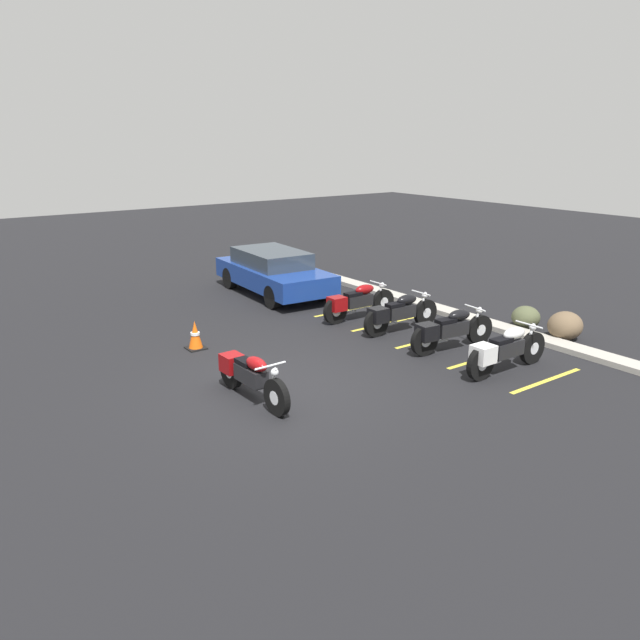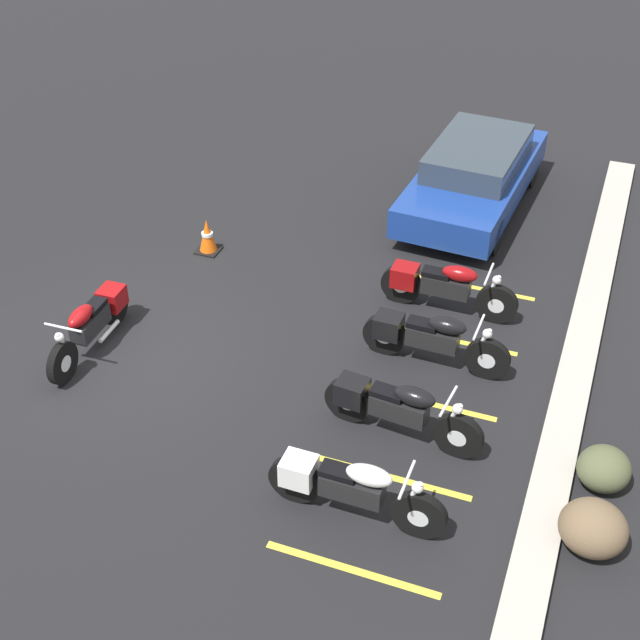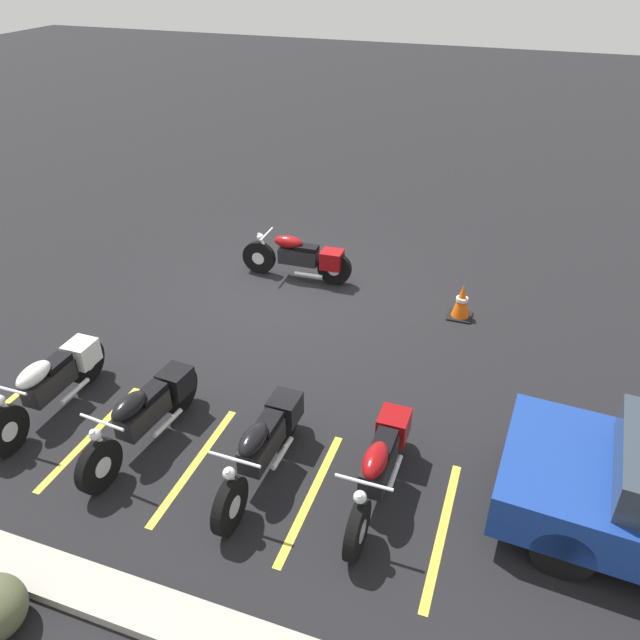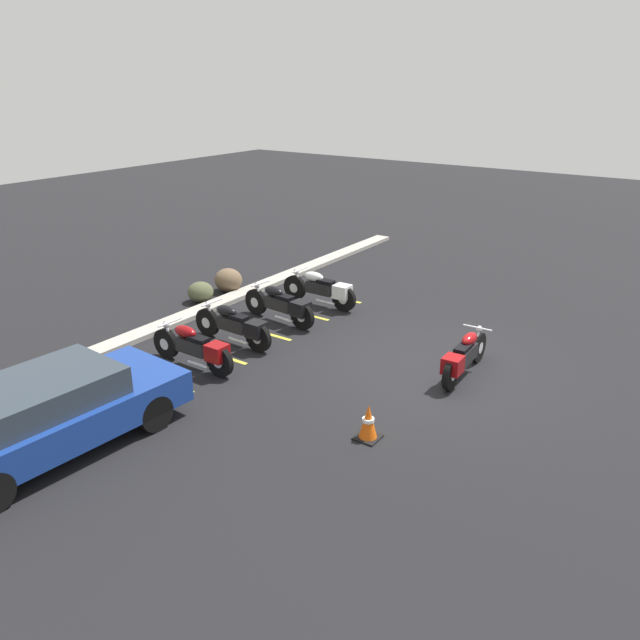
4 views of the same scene
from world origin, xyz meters
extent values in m
plane|color=black|center=(0.00, 0.00, 0.00)|extent=(60.00, 60.00, 0.00)
cylinder|color=black|center=(0.80, -0.55, 0.32)|extent=(0.64, 0.14, 0.64)
cylinder|color=silver|center=(0.80, -0.55, 0.32)|extent=(0.25, 0.13, 0.24)
cylinder|color=black|center=(-0.70, -0.59, 0.32)|extent=(0.64, 0.14, 0.64)
cylinder|color=silver|center=(-0.70, -0.59, 0.32)|extent=(0.25, 0.13, 0.24)
cube|color=black|center=(0.00, -0.57, 0.47)|extent=(0.75, 0.29, 0.29)
ellipsoid|color=maroon|center=(0.20, -0.57, 0.73)|extent=(0.55, 0.27, 0.23)
cube|color=black|center=(-0.16, -0.58, 0.66)|extent=(0.43, 0.25, 0.08)
cube|color=maroon|center=(-0.65, -0.59, 0.49)|extent=(0.40, 0.36, 0.33)
cylinder|color=silver|center=(0.69, -0.55, 0.57)|extent=(0.26, 0.07, 0.52)
cylinder|color=silver|center=(0.63, -0.55, 0.82)|extent=(0.05, 0.60, 0.03)
sphere|color=silver|center=(0.75, -0.55, 0.75)|extent=(0.14, 0.14, 0.14)
cylinder|color=silver|center=(-0.24, -0.44, 0.18)|extent=(0.54, 0.08, 0.07)
cylinder|color=black|center=(-2.80, 4.97, 0.33)|extent=(0.12, 0.66, 0.66)
cylinder|color=silver|center=(-2.80, 4.97, 0.33)|extent=(0.13, 0.25, 0.25)
cylinder|color=black|center=(-2.81, 3.42, 0.33)|extent=(0.12, 0.66, 0.66)
cylinder|color=silver|center=(-2.81, 3.42, 0.33)|extent=(0.13, 0.25, 0.25)
cube|color=black|center=(-2.81, 4.14, 0.48)|extent=(0.28, 0.76, 0.30)
ellipsoid|color=maroon|center=(-2.81, 4.34, 0.75)|extent=(0.26, 0.56, 0.24)
cube|color=black|center=(-2.81, 3.97, 0.68)|extent=(0.24, 0.44, 0.08)
cube|color=maroon|center=(-2.81, 3.47, 0.51)|extent=(0.36, 0.40, 0.34)
cylinder|color=silver|center=(-2.80, 4.85, 0.59)|extent=(0.06, 0.26, 0.53)
cylinder|color=silver|center=(-2.80, 4.79, 0.85)|extent=(0.62, 0.04, 0.04)
sphere|color=silver|center=(-2.80, 4.92, 0.77)|extent=(0.14, 0.14, 0.14)
cylinder|color=silver|center=(-2.95, 3.89, 0.18)|extent=(0.07, 0.55, 0.07)
cylinder|color=black|center=(-1.41, 5.12, 0.33)|extent=(0.13, 0.66, 0.66)
cylinder|color=silver|center=(-1.41, 5.12, 0.33)|extent=(0.13, 0.25, 0.25)
cylinder|color=black|center=(-1.44, 3.57, 0.33)|extent=(0.13, 0.66, 0.66)
cylinder|color=silver|center=(-1.44, 3.57, 0.33)|extent=(0.13, 0.25, 0.25)
cube|color=black|center=(-1.43, 4.29, 0.48)|extent=(0.30, 0.77, 0.30)
ellipsoid|color=black|center=(-1.42, 4.49, 0.75)|extent=(0.27, 0.57, 0.24)
cube|color=black|center=(-1.43, 4.12, 0.68)|extent=(0.25, 0.45, 0.08)
cube|color=black|center=(-1.44, 3.62, 0.51)|extent=(0.37, 0.41, 0.34)
cylinder|color=silver|center=(-1.41, 5.00, 0.59)|extent=(0.07, 0.26, 0.53)
cylinder|color=silver|center=(-1.41, 4.94, 0.85)|extent=(0.62, 0.05, 0.04)
sphere|color=silver|center=(-1.41, 5.07, 0.77)|extent=(0.14, 0.14, 0.14)
cylinder|color=silver|center=(-1.57, 4.04, 0.18)|extent=(0.08, 0.55, 0.07)
cylinder|color=black|center=(0.29, 5.09, 0.33)|extent=(0.19, 0.67, 0.66)
cylinder|color=silver|center=(0.29, 5.09, 0.33)|extent=(0.15, 0.26, 0.25)
cylinder|color=black|center=(0.14, 3.54, 0.33)|extent=(0.19, 0.67, 0.66)
cylinder|color=silver|center=(0.14, 3.54, 0.33)|extent=(0.15, 0.26, 0.25)
cube|color=black|center=(0.21, 4.27, 0.48)|extent=(0.36, 0.79, 0.30)
ellipsoid|color=black|center=(0.23, 4.47, 0.76)|extent=(0.32, 0.59, 0.24)
cube|color=black|center=(0.19, 4.10, 0.68)|extent=(0.28, 0.46, 0.08)
cube|color=black|center=(0.14, 3.59, 0.51)|extent=(0.40, 0.44, 0.34)
cylinder|color=silver|center=(0.28, 4.97, 0.59)|extent=(0.09, 0.27, 0.54)
cylinder|color=silver|center=(0.27, 4.91, 0.86)|extent=(0.63, 0.10, 0.04)
sphere|color=silver|center=(0.29, 5.04, 0.78)|extent=(0.14, 0.14, 0.14)
cylinder|color=silver|center=(0.04, 4.03, 0.18)|extent=(0.12, 0.56, 0.07)
cylinder|color=black|center=(1.76, 4.98, 0.33)|extent=(0.12, 0.67, 0.67)
cylinder|color=silver|center=(1.76, 4.98, 0.33)|extent=(0.13, 0.25, 0.25)
cylinder|color=black|center=(1.75, 3.41, 0.33)|extent=(0.12, 0.67, 0.67)
cylinder|color=silver|center=(1.75, 3.41, 0.33)|extent=(0.13, 0.25, 0.25)
cube|color=black|center=(1.75, 4.14, 0.49)|extent=(0.29, 0.77, 0.30)
ellipsoid|color=white|center=(1.75, 4.35, 0.76)|extent=(0.27, 0.57, 0.24)
cube|color=black|center=(1.75, 3.97, 0.69)|extent=(0.25, 0.45, 0.08)
cube|color=white|center=(1.75, 3.46, 0.52)|extent=(0.37, 0.41, 0.34)
cylinder|color=silver|center=(1.76, 4.86, 0.60)|extent=(0.06, 0.27, 0.54)
cylinder|color=silver|center=(1.76, 4.80, 0.86)|extent=(0.63, 0.04, 0.04)
sphere|color=silver|center=(1.76, 4.93, 0.78)|extent=(0.14, 0.14, 0.14)
cylinder|color=silver|center=(1.61, 3.89, 0.18)|extent=(0.07, 0.56, 0.07)
cylinder|color=black|center=(-4.83, 4.49, 0.32)|extent=(0.65, 0.26, 0.64)
cylinder|color=black|center=(-4.93, 2.92, 0.32)|extent=(0.65, 0.26, 0.64)
cylinder|color=black|center=(-7.58, 4.66, 0.32)|extent=(0.65, 0.26, 0.64)
cylinder|color=black|center=(-7.68, 3.09, 0.32)|extent=(0.65, 0.26, 0.64)
cube|color=navy|center=(-6.25, 3.79, 0.56)|extent=(4.40, 2.06, 0.55)
cube|color=#2D3842|center=(-6.40, 3.80, 1.06)|extent=(2.50, 1.66, 0.45)
cube|color=#A8A399|center=(0.00, 6.34, 0.06)|extent=(18.00, 0.50, 0.12)
ellipsoid|color=#4E5437|center=(0.17, 6.92, 0.27)|extent=(0.88, 0.86, 0.55)
ellipsoid|color=brown|center=(1.24, 6.91, 0.33)|extent=(0.86, 0.90, 0.66)
cube|color=black|center=(-3.10, -0.19, 0.01)|extent=(0.40, 0.40, 0.03)
cone|color=#EA590F|center=(-3.10, -0.19, 0.31)|extent=(0.32, 0.32, 0.63)
cylinder|color=white|center=(-3.10, -0.19, 0.35)|extent=(0.20, 0.20, 0.06)
cube|color=gold|center=(-3.62, 4.41, 0.00)|extent=(0.10, 2.10, 0.00)
cube|color=gold|center=(-2.08, 4.41, 0.00)|extent=(0.10, 2.10, 0.00)
cube|color=gold|center=(-0.55, 4.41, 0.00)|extent=(0.10, 2.10, 0.00)
cube|color=gold|center=(0.99, 4.41, 0.00)|extent=(0.10, 2.10, 0.00)
cube|color=gold|center=(2.52, 4.41, 0.00)|extent=(0.10, 2.10, 0.00)
camera|label=1|loc=(8.94, -5.55, 4.48)|focal=35.00mm
camera|label=2|loc=(8.74, 6.36, 8.34)|focal=50.00mm
camera|label=3|loc=(-3.89, 9.18, 5.62)|focal=35.00mm
camera|label=4|loc=(-10.90, -4.64, 5.60)|focal=35.00mm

